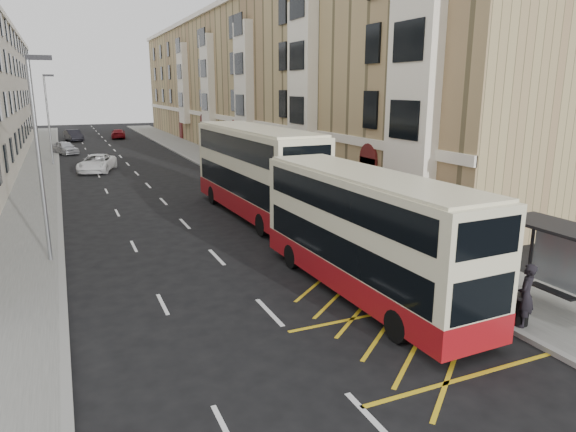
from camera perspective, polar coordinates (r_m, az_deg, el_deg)
name	(u,v)px	position (r m, az deg, el deg)	size (l,w,h in m)	color
ground	(329,374)	(13.42, 4.56, -17.14)	(200.00, 200.00, 0.00)	black
pavement_right	(243,173)	(42.84, -5.06, 4.74)	(4.00, 120.00, 0.15)	#61625D
pavement_left	(36,188)	(40.69, -26.21, 2.86)	(3.00, 120.00, 0.15)	#61625D
kerb_right	(219,175)	(42.25, -7.64, 4.55)	(0.25, 120.00, 0.15)	gray
kerb_left	(59,186)	(40.65, -24.11, 3.07)	(0.25, 120.00, 0.15)	gray
road_markings	(122,158)	(55.77, -18.01, 6.19)	(10.00, 110.00, 0.01)	silver
terrace_right	(255,83)	(59.09, -3.69, 14.55)	(10.75, 79.00, 15.25)	tan
guard_railing	(400,248)	(20.64, 12.38, -3.44)	(0.06, 6.56, 1.01)	#CF0504
street_lamp_near	(39,149)	(22.19, -25.91, 6.68)	(0.93, 0.18, 8.00)	gray
street_lamp_far	(48,114)	(52.12, -25.08, 10.20)	(0.93, 0.18, 8.00)	gray
double_decker_front	(365,234)	(17.55, 8.51, -1.95)	(2.73, 10.68, 4.23)	beige
double_decker_rear	(256,171)	(28.29, -3.63, 4.96)	(3.16, 12.36, 4.90)	beige
litter_bin	(521,309)	(16.79, 24.43, -9.42)	(0.54, 0.54, 0.90)	black
pedestrian_near	(526,295)	(16.54, 24.91, -8.00)	(0.70, 0.46, 1.91)	black
pedestrian_mid	(479,250)	(20.36, 20.44, -3.52)	(0.94, 0.73, 1.92)	black
pedestrian_far	(434,257)	(19.25, 15.93, -4.40)	(1.03, 0.43, 1.76)	black
white_van	(97,163)	(46.91, -20.47, 5.52)	(2.40, 5.22, 1.45)	silver
car_silver	(65,148)	(60.66, -23.52, 6.97)	(1.68, 4.18, 1.43)	#A7A9AF
car_dark	(73,136)	(75.44, -22.74, 8.25)	(1.62, 4.64, 1.53)	black
car_red	(118,134)	(77.44, -18.34, 8.66)	(1.84, 4.52, 1.31)	maroon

